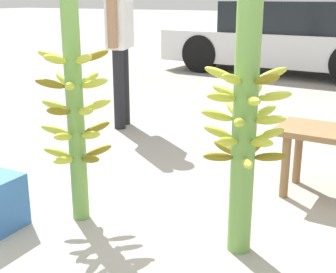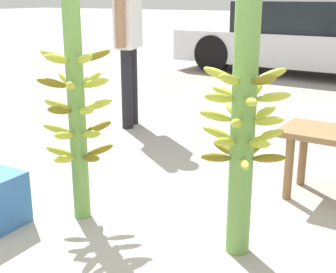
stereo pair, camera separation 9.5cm
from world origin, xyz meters
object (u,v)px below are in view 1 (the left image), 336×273
at_px(vendor_person, 120,31).
at_px(parked_car, 289,38).
at_px(banana_stalk_left, 75,106).
at_px(banana_stalk_center, 244,128).

xyz_separation_m(vendor_person, parked_car, (0.62, 4.54, -0.39)).
relative_size(banana_stalk_left, parked_car, 0.34).
bearing_deg(parked_car, vendor_person, 175.67).
bearing_deg(banana_stalk_left, parked_car, 93.12).
height_order(banana_stalk_center, parked_car, banana_stalk_center).
relative_size(banana_stalk_center, parked_car, 0.31).
bearing_deg(vendor_person, banana_stalk_center, 29.36).
height_order(banana_stalk_left, banana_stalk_center, banana_stalk_left).
bearing_deg(banana_stalk_center, vendor_person, 137.20).
xyz_separation_m(banana_stalk_center, parked_car, (-1.37, 6.39, -0.08)).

